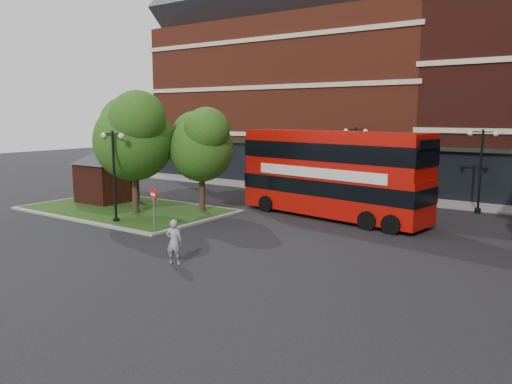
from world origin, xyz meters
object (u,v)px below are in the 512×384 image
Objects in this scene: car_white at (398,190)px; car_silver at (296,181)px; woman at (174,242)px; bus at (332,168)px.

car_silver is at bearing 97.06° from car_white.
woman is 0.41× the size of car_white.
bus is 8.05m from car_white.
car_silver is (-6.84, 7.66, -2.09)m from bus.
bus is 11.95m from woman.
bus reaches higher than woman.
bus reaches higher than car_white.
bus is at bearing 177.61° from car_white.
car_white is at bearing -89.38° from car_silver.
car_white is at bearing 89.48° from bus.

